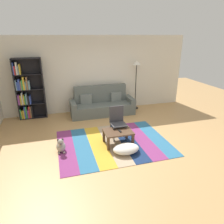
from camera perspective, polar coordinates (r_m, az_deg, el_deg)
name	(u,v)px	position (r m, az deg, el deg)	size (l,w,h in m)	color
ground_plane	(118,139)	(5.73, 1.72, -7.44)	(14.00, 14.00, 0.00)	tan
back_wall	(97,74)	(7.64, -4.08, 10.46)	(6.80, 0.10, 2.70)	silver
rug	(113,143)	(5.52, 0.35, -8.56)	(2.87, 2.20, 0.01)	#843370
couch	(102,105)	(7.40, -2.81, 2.04)	(2.26, 0.80, 1.00)	#59605B
bookshelf	(27,92)	(7.38, -22.58, 5.16)	(0.90, 0.28, 2.02)	black
coffee_table	(118,133)	(5.32, 1.69, -5.93)	(0.73, 0.55, 0.37)	#513826
pouf	(126,149)	(5.04, 3.91, -10.17)	(0.65, 0.45, 0.22)	white
dog	(61,146)	(5.21, -14.07, -9.15)	(0.22, 0.35, 0.40)	#9E998E
standing_lamp	(136,69)	(7.73, 6.82, 11.79)	(0.32, 0.32, 1.82)	black
tv_remote	(120,131)	(5.27, 2.15, -5.29)	(0.04, 0.15, 0.02)	black
folding_chair	(117,120)	(5.57, 1.51, -2.19)	(0.40, 0.40, 0.90)	#38383D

